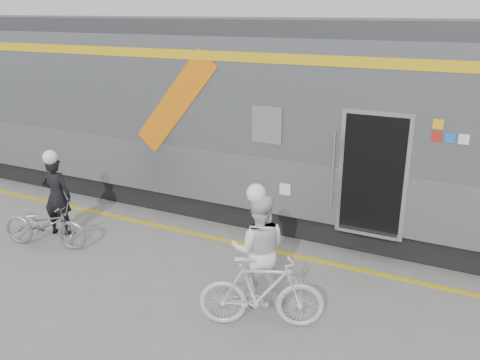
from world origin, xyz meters
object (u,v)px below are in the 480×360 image
Objects in this scene: man at (57,196)px; woman at (259,250)px; bicycle_left at (45,225)px; bicycle_right at (262,292)px.

man is 0.91× the size of woman.
bicycle_left is 4.71m from bicycle_right.
bicycle_right is (0.30, -0.55, -0.35)m from woman.
woman is at bearing -103.48° from bicycle_left.
man is at bearing 55.01° from bicycle_right.
man is at bearing -29.09° from woman.
bicycle_right is at bearing -110.22° from bicycle_left.
man reaches higher than bicycle_right.
bicycle_left is (0.20, -0.55, -0.36)m from man.
woman is 0.99× the size of bicycle_right.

